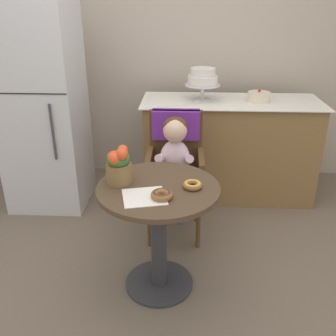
% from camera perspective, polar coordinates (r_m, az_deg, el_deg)
% --- Properties ---
extents(ground_plane, '(8.00, 8.00, 0.00)m').
position_cam_1_polar(ground_plane, '(2.59, -1.32, -17.11)').
color(ground_plane, '#6B5B4C').
extents(back_wall, '(4.80, 0.10, 2.70)m').
position_cam_1_polar(back_wall, '(3.80, 0.48, 18.88)').
color(back_wall, '#B2A393').
rests_on(back_wall, ground).
extents(cafe_table, '(0.72, 0.72, 0.72)m').
position_cam_1_polar(cafe_table, '(2.29, -1.44, -7.52)').
color(cafe_table, '#4C3826').
rests_on(cafe_table, ground).
extents(wicker_chair, '(0.42, 0.45, 0.95)m').
position_cam_1_polar(wicker_chair, '(2.84, 1.12, 2.14)').
color(wicker_chair, brown).
rests_on(wicker_chair, ground).
extents(seated_child, '(0.27, 0.32, 0.73)m').
position_cam_1_polar(seated_child, '(2.68, 1.03, 1.63)').
color(seated_child, silver).
rests_on(seated_child, ground).
extents(paper_napkin, '(0.28, 0.27, 0.00)m').
position_cam_1_polar(paper_napkin, '(2.07, -3.61, -4.38)').
color(paper_napkin, white).
rests_on(paper_napkin, cafe_table).
extents(donut_front, '(0.12, 0.12, 0.04)m').
position_cam_1_polar(donut_front, '(2.05, -0.96, -4.02)').
color(donut_front, '#936033').
rests_on(donut_front, cafe_table).
extents(donut_mid, '(0.11, 0.11, 0.04)m').
position_cam_1_polar(donut_mid, '(2.16, 3.73, -2.54)').
color(donut_mid, '#936033').
rests_on(donut_mid, cafe_table).
extents(flower_vase, '(0.15, 0.15, 0.23)m').
position_cam_1_polar(flower_vase, '(2.19, -7.50, 0.59)').
color(flower_vase, brown).
rests_on(flower_vase, cafe_table).
extents(display_counter, '(1.56, 0.62, 0.90)m').
position_cam_1_polar(display_counter, '(3.50, 9.13, 2.91)').
color(display_counter, olive).
rests_on(display_counter, ground).
extents(tiered_cake_stand, '(0.30, 0.30, 0.28)m').
position_cam_1_polar(tiered_cake_stand, '(3.30, 5.28, 13.29)').
color(tiered_cake_stand, silver).
rests_on(tiered_cake_stand, display_counter).
extents(round_layer_cake, '(0.19, 0.19, 0.11)m').
position_cam_1_polar(round_layer_cake, '(3.37, 13.59, 10.43)').
color(round_layer_cake, beige).
rests_on(round_layer_cake, display_counter).
extents(refrigerator, '(0.64, 0.63, 1.70)m').
position_cam_1_polar(refrigerator, '(3.38, -18.39, 8.29)').
color(refrigerator, silver).
rests_on(refrigerator, ground).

